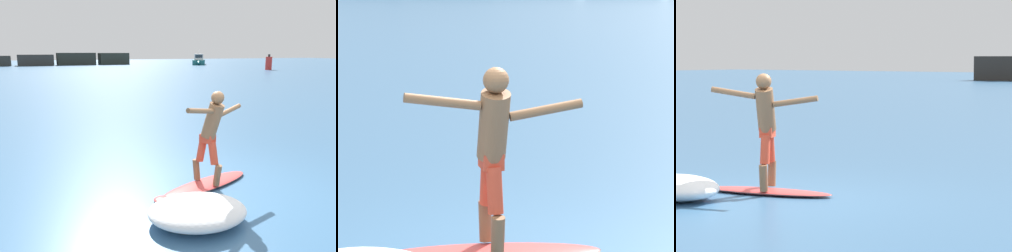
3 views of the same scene
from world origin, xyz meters
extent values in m
plane|color=#39648C|center=(0.00, 0.00, 0.00)|extent=(200.00, 200.00, 0.00)
cube|color=#312D29|center=(-25.31, 62.00, 1.17)|extent=(6.28, 4.46, 2.33)
ellipsoid|color=#DE4A49|center=(-0.41, 0.35, 0.04)|extent=(2.24, 1.13, 0.09)
ellipsoid|color=#DE4A49|center=(-1.48, 0.03, 0.04)|extent=(0.38, 0.36, 0.07)
ellipsoid|color=#2D2D33|center=(-0.41, 0.35, 0.04)|extent=(2.26, 1.15, 0.04)
cone|color=black|center=(0.44, 0.61, -0.06)|extent=(0.06, 0.06, 0.14)
cone|color=black|center=(0.26, 0.70, -0.06)|extent=(0.06, 0.06, 0.14)
cone|color=black|center=(0.34, 0.42, -0.06)|extent=(0.06, 0.06, 0.14)
cylinder|color=brown|center=(-0.30, 0.13, 0.29)|extent=(0.20, 0.22, 0.43)
cylinder|color=#CF432A|center=(-0.35, 0.23, 0.72)|extent=(0.24, 0.27, 0.47)
cylinder|color=brown|center=(-0.53, 0.57, 0.29)|extent=(0.20, 0.22, 0.43)
cylinder|color=#CF432A|center=(-0.48, 0.47, 0.72)|extent=(0.24, 0.27, 0.47)
cube|color=#CF432A|center=(-0.41, 0.35, 0.98)|extent=(0.30, 0.32, 0.16)
cylinder|color=brown|center=(-0.37, 0.26, 1.35)|extent=(0.46, 0.54, 0.73)
sphere|color=brown|center=(-0.32, 0.17, 1.79)|extent=(0.24, 0.24, 0.24)
cylinder|color=brown|center=(0.10, 0.43, 1.48)|extent=(0.68, 0.40, 0.21)
cylinder|color=brown|center=(-0.78, -0.03, 1.61)|extent=(0.68, 0.41, 0.20)
ellipsoid|color=white|center=(-1.21, -0.84, 0.18)|extent=(1.75, 1.43, 0.36)
camera|label=1|loc=(-3.39, -5.01, 2.62)|focal=35.00mm
camera|label=2|loc=(1.27, -6.86, 2.86)|focal=85.00mm
camera|label=3|loc=(8.06, -8.85, 2.15)|focal=85.00mm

